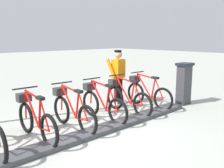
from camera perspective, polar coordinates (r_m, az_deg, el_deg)
name	(u,v)px	position (r m, az deg, el deg)	size (l,w,h in m)	color
ground_plane	(96,133)	(5.54, -3.57, -11.12)	(60.00, 60.00, 0.00)	#AFB2A8
dock_rail_base	(96,131)	(5.52, -3.58, -10.64)	(0.44, 6.12, 0.10)	#47474C
payment_kiosk	(184,83)	(8.02, 15.98, 0.25)	(0.36, 0.52, 1.28)	#38383D
bike_docked_0	(147,93)	(7.52, 7.91, -1.95)	(1.72, 0.54, 1.02)	black
bike_docked_1	(126,97)	(6.87, 3.23, -3.06)	(1.72, 0.54, 1.02)	black
bike_docked_2	(102,103)	(6.28, -2.39, -4.36)	(1.72, 0.54, 1.02)	black
bike_docked_3	(72,110)	(5.76, -9.13, -5.86)	(1.72, 0.54, 1.02)	black
bike_docked_4	(35,119)	(5.34, -17.09, -7.51)	(1.72, 0.54, 1.02)	black
worker_near_rack	(118,75)	(7.73, 1.39, 2.11)	(0.50, 0.67, 1.66)	white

